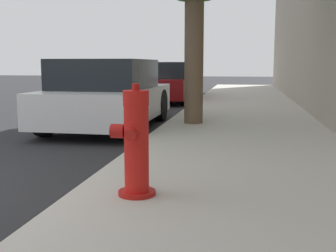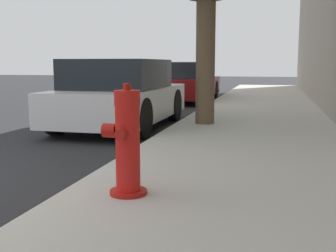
% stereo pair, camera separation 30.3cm
% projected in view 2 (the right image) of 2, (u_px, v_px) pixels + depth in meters
% --- Properties ---
extents(sidewalk_slab, '(2.94, 40.00, 0.15)m').
position_uv_depth(sidewalk_slab, '(224.00, 224.00, 3.15)').
color(sidewalk_slab, '#B7B2A8').
rests_on(sidewalk_slab, ground_plane).
extents(fire_hydrant, '(0.38, 0.40, 0.95)m').
position_uv_depth(fire_hydrant, '(127.00, 144.00, 3.58)').
color(fire_hydrant, '#A91511').
rests_on(fire_hydrant, sidewalk_slab).
extents(parked_car_near, '(1.80, 3.85, 1.35)m').
position_uv_depth(parked_car_near, '(121.00, 95.00, 8.37)').
color(parked_car_near, silver).
rests_on(parked_car_near, ground_plane).
extents(parked_car_mid, '(1.69, 4.36, 1.32)m').
position_uv_depth(parked_car_mid, '(187.00, 82.00, 14.36)').
color(parked_car_mid, maroon).
rests_on(parked_car_mid, ground_plane).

